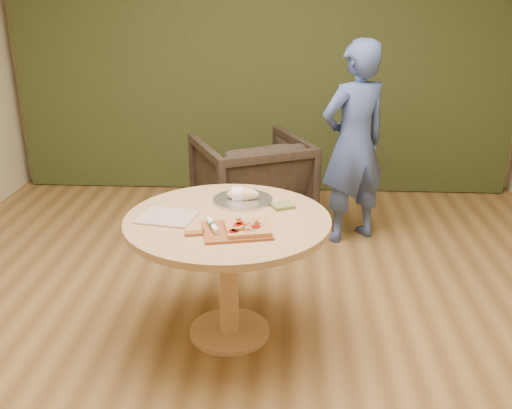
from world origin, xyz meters
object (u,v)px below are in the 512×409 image
Objects in this scene: pizza_paddle at (235,231)px; armchair at (251,178)px; cutlery_roll at (213,225)px; person_standing at (354,144)px; bread_roll at (241,194)px; serving_tray at (243,200)px; pedestal_table at (228,241)px; flatbread_pizza at (247,228)px.

armchair is at bearing 78.31° from pizza_paddle.
cutlery_roll is 1.85m from person_standing.
cutlery_roll is 1.00× the size of bread_roll.
serving_tray is at bearing -0.00° from bread_roll.
pizza_paddle is at bearing -90.95° from serving_tray.
cutlery_roll is 0.54× the size of serving_tray.
cutlery_roll is 0.22× the size of armchair.
serving_tray is 0.04m from bread_roll.
bread_roll is at bearing 180.00° from serving_tray.
armchair is (-0.03, 1.82, -0.32)m from pizza_paddle.
pedestal_table is 2.44× the size of pizza_paddle.
cutlery_roll is at bearing 31.99° from person_standing.
cutlery_roll reaches higher than pedestal_table.
flatbread_pizza is at bearing -81.85° from bread_roll.
pedestal_table is at bearing 51.09° from cutlery_roll.
bread_roll is at bearing 98.15° from flatbread_pizza.
pizza_paddle is 1.85m from armchair.
armchair is 0.91m from person_standing.
person_standing reaches higher than cutlery_roll.
armchair is 0.55× the size of person_standing.
person_standing is (0.72, 1.64, 0.02)m from flatbread_pizza.
cutlery_roll is 1.84m from armchair.
pedestal_table is 0.31m from serving_tray.
person_standing is (0.90, 1.62, 0.02)m from cutlery_roll.
flatbread_pizza is 0.74× the size of serving_tray.
pedestal_table is 4.36× the size of flatbread_pizza.
bread_roll is at bearing 27.34° from person_standing.
person_standing is at bearing 142.46° from armchair.
bread_roll reaches higher than cutlery_roll.
flatbread_pizza is 1.79m from person_standing.
person_standing is (0.84, 1.44, 0.19)m from pedestal_table.
serving_tray is at bearing 76.41° from pizza_paddle.
pizza_paddle is 0.07m from flatbread_pizza.
pedestal_table is 0.32m from bread_roll.
person_standing reaches higher than bread_roll.
pizza_paddle is (0.06, -0.19, 0.15)m from pedestal_table.
cutlery_roll is at bearing -104.36° from bread_roll.
cutlery_roll is (-0.06, -0.18, 0.17)m from pedestal_table.
armchair is (-0.04, 1.36, -0.32)m from serving_tray.
pedestal_table is at bearing 30.72° from person_standing.
serving_tray is (0.12, 0.44, -0.02)m from cutlery_roll.
cutlery_roll is 0.46m from bread_roll.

